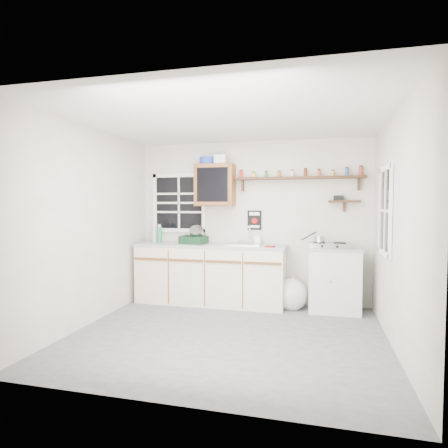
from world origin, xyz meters
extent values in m
cube|color=#4C4C4E|center=(0.00, 0.00, -0.01)|extent=(3.60, 3.20, 0.02)
cube|color=silver|center=(0.00, 0.00, 2.51)|extent=(3.60, 3.20, 0.02)
cube|color=#B0AD9E|center=(-1.81, 0.00, 1.25)|extent=(0.02, 3.20, 2.50)
cube|color=#B0AD9E|center=(1.81, 0.00, 1.25)|extent=(0.02, 3.20, 2.50)
cube|color=#B0AD9E|center=(0.00, 1.61, 1.25)|extent=(3.60, 0.02, 2.50)
cube|color=#B0AD9E|center=(0.00, -1.61, 1.25)|extent=(3.60, 0.02, 2.50)
cube|color=beige|center=(-0.58, 1.30, 0.44)|extent=(2.27, 0.60, 0.88)
cube|color=#93959A|center=(-0.58, 1.30, 0.90)|extent=(2.31, 0.62, 0.04)
cube|color=brown|center=(-1.44, 0.99, 0.70)|extent=(0.53, 0.02, 0.03)
cube|color=brown|center=(-0.87, 0.99, 0.70)|extent=(0.53, 0.02, 0.03)
cube|color=brown|center=(-0.30, 0.99, 0.70)|extent=(0.53, 0.02, 0.03)
cube|color=brown|center=(0.27, 0.99, 0.70)|extent=(0.53, 0.02, 0.03)
cube|color=silver|center=(1.25, 1.33, 0.44)|extent=(0.70, 0.55, 0.88)
cube|color=#93959A|center=(1.25, 1.33, 0.90)|extent=(0.73, 0.57, 0.03)
cube|color=#AFAFB3|center=(-0.05, 1.30, 0.93)|extent=(0.52, 0.44, 0.03)
cylinder|color=#AFAFB3|center=(0.00, 1.46, 1.06)|extent=(0.02, 0.02, 0.28)
cylinder|color=#AFAFB3|center=(0.00, 1.40, 1.19)|extent=(0.02, 0.14, 0.02)
cube|color=brown|center=(-0.55, 1.45, 1.82)|extent=(0.60, 0.30, 0.65)
cube|color=black|center=(-0.55, 1.29, 1.82)|extent=(0.48, 0.02, 0.52)
cylinder|color=#1A37AB|center=(-0.68, 1.45, 2.21)|extent=(0.24, 0.24, 0.11)
cube|color=silver|center=(-0.46, 1.45, 2.22)|extent=(0.18, 0.15, 0.14)
cylinder|color=silver|center=(-0.50, 1.40, 2.20)|extent=(0.12, 0.12, 0.10)
cube|color=black|center=(0.73, 1.51, 1.92)|extent=(1.91, 0.18, 0.04)
cube|color=black|center=(-0.13, 1.55, 1.82)|extent=(0.03, 0.10, 0.18)
cube|color=black|center=(1.58, 1.55, 1.82)|extent=(0.03, 0.10, 0.18)
cylinder|color=red|center=(-0.15, 1.51, 1.99)|extent=(0.05, 0.05, 0.11)
cylinder|color=black|center=(-0.15, 1.51, 2.05)|extent=(0.04, 0.04, 0.02)
cylinder|color=gold|center=(0.04, 1.51, 1.97)|extent=(0.06, 0.06, 0.07)
cylinder|color=black|center=(0.04, 1.51, 2.02)|extent=(0.05, 0.05, 0.02)
cylinder|color=#267226|center=(0.24, 1.51, 1.98)|extent=(0.04, 0.04, 0.08)
cylinder|color=black|center=(0.24, 1.51, 2.03)|extent=(0.04, 0.04, 0.02)
cylinder|color=#99591E|center=(0.43, 1.51, 1.98)|extent=(0.05, 0.05, 0.08)
cylinder|color=black|center=(0.43, 1.51, 2.03)|extent=(0.05, 0.05, 0.02)
cylinder|color=silver|center=(0.63, 1.51, 1.98)|extent=(0.05, 0.05, 0.09)
cylinder|color=black|center=(0.63, 1.51, 2.04)|extent=(0.05, 0.05, 0.02)
cylinder|color=#4C2614|center=(0.82, 1.51, 1.99)|extent=(0.05, 0.05, 0.11)
cylinder|color=black|center=(0.82, 1.51, 2.06)|extent=(0.04, 0.04, 0.02)
cylinder|color=#B24C19|center=(1.02, 1.51, 1.98)|extent=(0.05, 0.05, 0.09)
cylinder|color=black|center=(1.02, 1.51, 2.04)|extent=(0.05, 0.05, 0.02)
cylinder|color=gold|center=(1.21, 1.51, 1.98)|extent=(0.05, 0.05, 0.08)
cylinder|color=black|center=(1.21, 1.51, 2.02)|extent=(0.04, 0.04, 0.02)
cylinder|color=#334C8C|center=(1.41, 1.51, 1.99)|extent=(0.05, 0.05, 0.11)
cylinder|color=black|center=(1.41, 1.51, 2.05)|extent=(0.05, 0.05, 0.02)
cylinder|color=maroon|center=(1.60, 1.51, 2.00)|extent=(0.06, 0.06, 0.13)
cylinder|color=black|center=(1.60, 1.51, 2.07)|extent=(0.05, 0.05, 0.02)
cube|color=black|center=(1.38, 1.52, 1.57)|extent=(0.45, 0.15, 0.03)
cube|color=black|center=(1.38, 1.56, 1.49)|extent=(0.03, 0.08, 0.14)
cube|color=black|center=(1.30, 1.52, 1.62)|extent=(0.14, 0.10, 0.07)
cube|color=black|center=(0.05, 1.59, 1.28)|extent=(0.22, 0.01, 0.30)
cube|color=white|center=(0.05, 1.58, 1.38)|extent=(0.16, 0.00, 0.05)
cylinder|color=#A50C0C|center=(0.05, 1.58, 1.27)|extent=(0.09, 0.01, 0.09)
cube|color=white|center=(0.05, 1.58, 1.18)|extent=(0.16, 0.00, 0.04)
cube|color=black|center=(-1.20, 1.59, 1.55)|extent=(0.85, 0.02, 0.90)
cube|color=white|center=(-1.20, 1.59, 1.55)|extent=(0.93, 0.03, 0.98)
cube|color=black|center=(1.79, 0.55, 1.45)|extent=(0.02, 0.70, 1.00)
cube|color=white|center=(1.79, 0.55, 1.45)|extent=(0.03, 0.78, 1.08)
cylinder|color=#A9B9C7|center=(-1.52, 1.33, 1.08)|extent=(0.08, 0.08, 0.31)
cylinder|color=silver|center=(-1.52, 1.33, 1.25)|extent=(0.05, 0.05, 0.03)
cylinder|color=#277743|center=(-1.42, 1.29, 1.05)|extent=(0.08, 0.08, 0.26)
cylinder|color=silver|center=(-1.42, 1.29, 1.19)|extent=(0.04, 0.04, 0.03)
cube|color=black|center=(-0.84, 1.27, 0.98)|extent=(0.43, 0.35, 0.11)
cylinder|color=#AFAFB3|center=(-0.80, 1.27, 1.09)|extent=(0.25, 0.27, 0.23)
imported|color=silver|center=(0.13, 1.46, 1.02)|extent=(0.09, 0.09, 0.19)
cube|color=maroon|center=(0.35, 1.10, 0.93)|extent=(0.15, 0.13, 0.02)
cube|color=#AFAFB3|center=(1.17, 1.31, 0.95)|extent=(0.57, 0.31, 0.07)
cylinder|color=black|center=(1.03, 1.31, 0.99)|extent=(0.17, 0.17, 0.01)
cylinder|color=black|center=(1.31, 1.31, 0.99)|extent=(0.17, 0.17, 0.01)
cylinder|color=#AFAFB3|center=(1.03, 1.31, 1.03)|extent=(0.15, 0.15, 0.09)
cylinder|color=black|center=(0.88, 1.38, 1.06)|extent=(0.23, 0.22, 0.15)
ellipsoid|color=silver|center=(0.65, 1.28, 0.21)|extent=(0.44, 0.40, 0.46)
cone|color=silver|center=(0.67, 1.28, 0.42)|extent=(0.12, 0.12, 0.12)
camera|label=1|loc=(1.01, -4.18, 1.53)|focal=30.00mm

